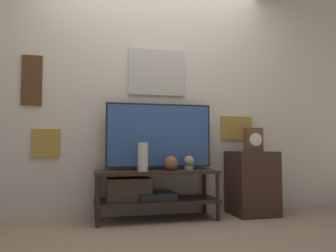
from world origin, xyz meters
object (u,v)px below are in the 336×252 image
(television, at_px, (159,136))
(vase_round_glass, at_px, (171,163))
(mantel_clock, at_px, (253,140))
(decorative_bust, at_px, (189,162))
(vase_tall_ceramic, at_px, (143,157))

(television, height_order, vase_round_glass, television)
(mantel_clock, bearing_deg, television, 174.08)
(mantel_clock, bearing_deg, decorative_bust, -177.73)
(vase_round_glass, distance_m, decorative_bust, 0.20)
(television, xyz_separation_m, vase_round_glass, (0.08, -0.17, -0.28))
(decorative_bust, distance_m, mantel_clock, 0.77)
(television, xyz_separation_m, mantel_clock, (1.02, -0.11, -0.04))
(television, height_order, vase_tall_ceramic, television)
(vase_tall_ceramic, xyz_separation_m, mantel_clock, (1.22, 0.12, 0.17))
(vase_round_glass, bearing_deg, television, 116.51)
(television, bearing_deg, vase_tall_ceramic, -132.57)
(vase_round_glass, xyz_separation_m, mantel_clock, (0.93, 0.06, 0.24))
(vase_tall_ceramic, bearing_deg, vase_round_glass, 11.50)
(television, relative_size, vase_round_glass, 7.66)
(television, relative_size, vase_tall_ceramic, 3.99)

